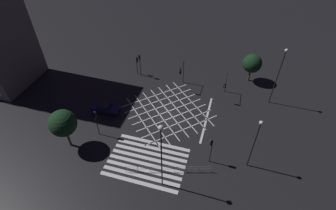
% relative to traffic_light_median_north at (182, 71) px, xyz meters
% --- Properties ---
extents(ground_plane, '(200.00, 200.00, 0.00)m').
position_rel_traffic_light_median_north_xyz_m(ground_plane, '(-0.46, -6.47, -3.35)').
color(ground_plane, black).
extents(road_markings, '(14.83, 20.50, 0.01)m').
position_rel_traffic_light_median_north_xyz_m(road_markings, '(-0.19, -12.26, -3.34)').
color(road_markings, silver).
rests_on(road_markings, ground_plane).
extents(traffic_light_median_north, '(0.36, 2.74, 4.54)m').
position_rel_traffic_light_median_north_xyz_m(traffic_light_median_north, '(0.00, 0.00, 0.00)').
color(traffic_light_median_north, black).
rests_on(traffic_light_median_north, ground_plane).
extents(traffic_light_nw_main, '(0.39, 0.36, 3.48)m').
position_rel_traffic_light_median_north_xyz_m(traffic_light_nw_main, '(-8.47, 1.64, -0.85)').
color(traffic_light_nw_main, black).
rests_on(traffic_light_nw_main, ground_plane).
extents(traffic_light_sw_main, '(0.39, 0.36, 4.41)m').
position_rel_traffic_light_median_north_xyz_m(traffic_light_sw_main, '(-8.36, -13.66, -0.21)').
color(traffic_light_sw_main, black).
rests_on(traffic_light_sw_main, ground_plane).
extents(traffic_light_ne_cross, '(0.36, 3.03, 3.65)m').
position_rel_traffic_light_median_north_xyz_m(traffic_light_ne_cross, '(7.26, -0.76, -0.64)').
color(traffic_light_ne_cross, black).
rests_on(traffic_light_ne_cross, ground_plane).
extents(traffic_light_nw_cross, '(0.36, 0.39, 4.35)m').
position_rel_traffic_light_median_north_xyz_m(traffic_light_nw_cross, '(-7.79, 1.16, -0.24)').
color(traffic_light_nw_cross, black).
rests_on(traffic_light_nw_cross, ground_plane).
extents(traffic_light_se_main, '(0.39, 0.36, 4.20)m').
position_rel_traffic_light_median_north_xyz_m(traffic_light_se_main, '(7.11, -13.95, -0.35)').
color(traffic_light_se_main, black).
rests_on(traffic_light_se_main, ground_plane).
extents(street_lamp_east, '(0.48, 0.48, 9.66)m').
position_rel_traffic_light_median_north_xyz_m(street_lamp_east, '(14.47, 0.06, 3.08)').
color(street_lamp_east, black).
rests_on(street_lamp_east, ground_plane).
extents(street_lamp_west, '(0.45, 0.45, 7.90)m').
position_rel_traffic_light_median_north_xyz_m(street_lamp_west, '(11.85, -13.20, 1.91)').
color(street_lamp_west, black).
rests_on(street_lamp_west, ground_plane).
extents(street_lamp_far, '(0.54, 0.54, 10.01)m').
position_rel_traffic_light_median_north_xyz_m(street_lamp_far, '(2.37, -18.71, 3.71)').
color(street_lamp_far, black).
rests_on(street_lamp_far, ground_plane).
extents(street_tree_near, '(3.19, 3.19, 5.13)m').
position_rel_traffic_light_median_north_xyz_m(street_tree_near, '(10.93, 5.15, 0.17)').
color(street_tree_near, brown).
rests_on(street_tree_near, ground_plane).
extents(street_tree_far, '(3.49, 3.49, 6.01)m').
position_rel_traffic_light_median_north_xyz_m(street_tree_far, '(-11.21, -16.51, 0.90)').
color(street_tree_far, brown).
rests_on(street_tree_far, ground_plane).
extents(waiting_car, '(4.24, 1.81, 1.32)m').
position_rel_traffic_light_median_north_xyz_m(waiting_car, '(-9.77, -8.94, -2.72)').
color(waiting_car, '#191951').
rests_on(waiting_car, ground_plane).
extents(pedestrian_railing, '(10.08, 2.95, 1.05)m').
position_rel_traffic_light_median_north_xyz_m(pedestrian_railing, '(2.56, -16.90, -2.67)').
color(pedestrian_railing, gray).
rests_on(pedestrian_railing, ground_plane).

